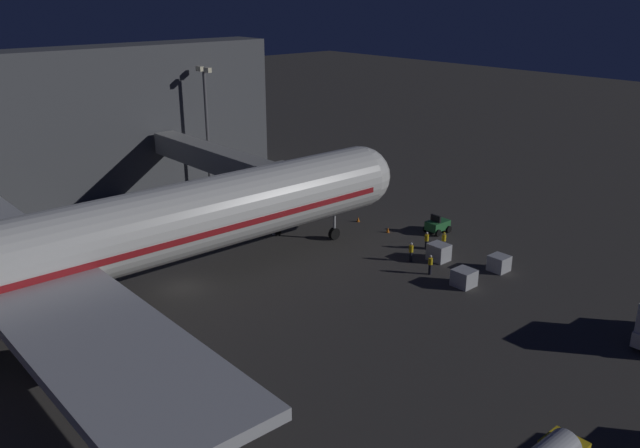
{
  "coord_description": "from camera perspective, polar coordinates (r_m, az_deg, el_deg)",
  "views": [
    {
      "loc": [
        -45.38,
        24.12,
        23.69
      ],
      "look_at": [
        -3.0,
        -12.8,
        3.5
      ],
      "focal_mm": 36.77,
      "sensor_mm": 36.0,
      "label": 1
    }
  ],
  "objects": [
    {
      "name": "traffic_cone_nose_starboard",
      "position": [
        70.81,
        3.34,
        0.41
      ],
      "size": [
        0.36,
        0.36,
        0.55
      ],
      "primitive_type": "cone",
      "color": "orange",
      "rests_on": "ground_plane"
    },
    {
      "name": "ground_crew_under_port_wing",
      "position": [
        63.82,
        9.26,
        -1.36
      ],
      "size": [
        0.4,
        0.4,
        1.78
      ],
      "color": "black",
      "rests_on": "ground_plane"
    },
    {
      "name": "airliner_at_gate",
      "position": [
        50.34,
        -24.02,
        -2.89
      ],
      "size": [
        49.82,
        71.94,
        18.25
      ],
      "color": "silver",
      "rests_on": "ground_plane"
    },
    {
      "name": "baggage_container_near_belt",
      "position": [
        60.5,
        15.32,
        -3.31
      ],
      "size": [
        1.6,
        1.57,
        1.42
      ],
      "primitive_type": "cube",
      "color": "#B7BABF",
      "rests_on": "ground_plane"
    },
    {
      "name": "pushback_tug",
      "position": [
        68.53,
        10.19,
        -0.1
      ],
      "size": [
        1.86,
        2.42,
        1.95
      ],
      "color": "#287038",
      "rests_on": "ground_plane"
    },
    {
      "name": "ground_plane",
      "position": [
        56.59,
        -11.91,
        -5.45
      ],
      "size": [
        320.0,
        320.0,
        0.0
      ],
      "primitive_type": "plane",
      "color": "#383533"
    },
    {
      "name": "traffic_cone_nose_port",
      "position": [
        67.93,
        5.93,
        -0.51
      ],
      "size": [
        0.36,
        0.36,
        0.55
      ],
      "primitive_type": "cone",
      "color": "orange",
      "rests_on": "ground_plane"
    },
    {
      "name": "baggage_container_far_row",
      "position": [
        61.53,
        10.3,
        -2.43
      ],
      "size": [
        1.79,
        1.57,
        1.58
      ],
      "primitive_type": "cube",
      "color": "#B7BABF",
      "rests_on": "ground_plane"
    },
    {
      "name": "apron_floodlight_mast",
      "position": [
        84.17,
        -9.87,
        9.26
      ],
      "size": [
        2.9,
        0.5,
        14.77
      ],
      "color": "#59595E",
      "rests_on": "ground_plane"
    },
    {
      "name": "ground_crew_by_belt_loader",
      "position": [
        64.1,
        10.73,
        -1.36
      ],
      "size": [
        0.4,
        0.4,
        1.77
      ],
      "color": "black",
      "rests_on": "ground_plane"
    },
    {
      "name": "baggage_container_mid_row",
      "position": [
        56.76,
        12.43,
        -4.6
      ],
      "size": [
        1.7,
        1.66,
        1.46
      ],
      "primitive_type": "cube",
      "color": "#B7BABF",
      "rests_on": "ground_plane"
    },
    {
      "name": "ground_crew_marshaller_fwd",
      "position": [
        58.3,
        9.58,
        -3.43
      ],
      "size": [
        0.4,
        0.4,
        1.84
      ],
      "color": "black",
      "rests_on": "ground_plane"
    },
    {
      "name": "jet_bridge",
      "position": [
        71.98,
        -8.03,
        5.24
      ],
      "size": [
        24.98,
        3.4,
        7.41
      ],
      "color": "#9E9E99",
      "rests_on": "ground_plane"
    },
    {
      "name": "ground_crew_near_nose_gear",
      "position": [
        60.74,
        7.93,
        -2.34
      ],
      "size": [
        0.4,
        0.4,
        1.87
      ],
      "color": "black",
      "rests_on": "ground_plane"
    }
  ]
}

